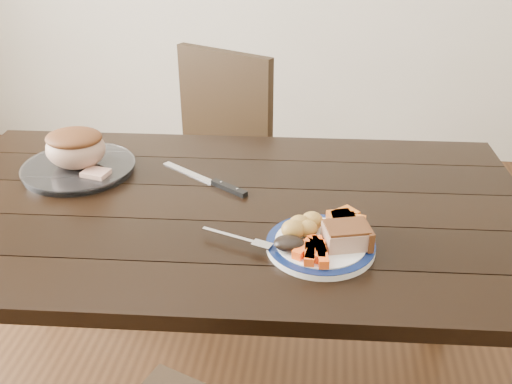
# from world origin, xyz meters

# --- Properties ---
(dining_table) EXTENTS (1.65, 1.00, 0.75)m
(dining_table) POSITION_xyz_m (0.00, 0.00, 0.66)
(dining_table) COLOR black
(dining_table) RESTS_ON ground
(chair_far) EXTENTS (0.56, 0.57, 0.93)m
(chair_far) POSITION_xyz_m (-0.20, 0.73, 0.52)
(chair_far) COLOR black
(chair_far) RESTS_ON ground
(dinner_plate) EXTENTS (0.25, 0.25, 0.02)m
(dinner_plate) POSITION_xyz_m (0.25, -0.18, 0.76)
(dinner_plate) COLOR white
(dinner_plate) RESTS_ON dining_table
(plate_rim) EXTENTS (0.25, 0.25, 0.02)m
(plate_rim) POSITION_xyz_m (0.25, -0.18, 0.77)
(plate_rim) COLOR #0E1B46
(plate_rim) RESTS_ON dinner_plate
(serving_platter) EXTENTS (0.32, 0.32, 0.02)m
(serving_platter) POSITION_xyz_m (-0.46, 0.13, 0.76)
(serving_platter) COLOR white
(serving_platter) RESTS_ON dining_table
(pork_slice) EXTENTS (0.11, 0.10, 0.04)m
(pork_slice) POSITION_xyz_m (0.31, -0.18, 0.79)
(pork_slice) COLOR tan
(pork_slice) RESTS_ON dinner_plate
(roasted_potatoes) EXTENTS (0.10, 0.09, 0.05)m
(roasted_potatoes) POSITION_xyz_m (0.21, -0.15, 0.79)
(roasted_potatoes) COLOR gold
(roasted_potatoes) RESTS_ON dinner_plate
(carrot_batons) EXTENTS (0.08, 0.11, 0.02)m
(carrot_batons) POSITION_xyz_m (0.24, -0.24, 0.78)
(carrot_batons) COLOR #FF5715
(carrot_batons) RESTS_ON dinner_plate
(pumpkin_wedges) EXTENTS (0.09, 0.09, 0.04)m
(pumpkin_wedges) POSITION_xyz_m (0.30, -0.12, 0.79)
(pumpkin_wedges) COLOR orange
(pumpkin_wedges) RESTS_ON dinner_plate
(dark_mushroom) EXTENTS (0.07, 0.05, 0.03)m
(dark_mushroom) POSITION_xyz_m (0.18, -0.22, 0.79)
(dark_mushroom) COLOR black
(dark_mushroom) RESTS_ON dinner_plate
(fork) EXTENTS (0.17, 0.08, 0.00)m
(fork) POSITION_xyz_m (0.07, -0.19, 0.77)
(fork) COLOR silver
(fork) RESTS_ON dinner_plate
(roast_joint) EXTENTS (0.17, 0.15, 0.11)m
(roast_joint) POSITION_xyz_m (-0.46, 0.13, 0.82)
(roast_joint) COLOR tan
(roast_joint) RESTS_ON serving_platter
(cut_slice) EXTENTS (0.08, 0.07, 0.02)m
(cut_slice) POSITION_xyz_m (-0.38, 0.07, 0.78)
(cut_slice) COLOR tan
(cut_slice) RESTS_ON serving_platter
(carving_knife) EXTENTS (0.28, 0.19, 0.01)m
(carving_knife) POSITION_xyz_m (-0.04, 0.09, 0.76)
(carving_knife) COLOR silver
(carving_knife) RESTS_ON dining_table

